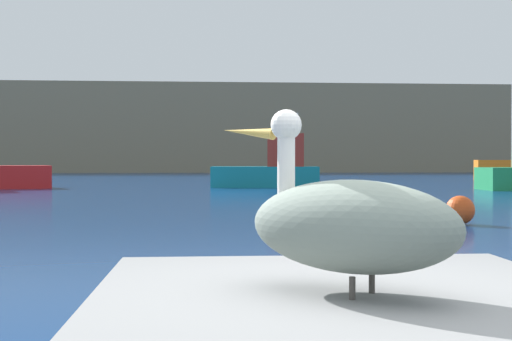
% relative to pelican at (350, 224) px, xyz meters
% --- Properties ---
extents(hillside_backdrop, '(140.00, 17.99, 9.91)m').
position_rel_pelican_xyz_m(hillside_backdrop, '(0.14, 79.81, 3.91)').
color(hillside_backdrop, '#7F755B').
rests_on(hillside_backdrop, ground).
extents(pelican, '(1.21, 1.13, 0.90)m').
position_rel_pelican_xyz_m(pelican, '(0.00, 0.00, 0.00)').
color(pelican, gray).
rests_on(pelican, pier_dock).
extents(fishing_boat_teal, '(5.48, 2.21, 3.73)m').
position_rel_pelican_xyz_m(fishing_boat_teal, '(2.54, 30.63, -0.10)').
color(fishing_boat_teal, teal).
rests_on(fishing_boat_teal, ground).
extents(mooring_buoy, '(0.61, 0.61, 0.61)m').
position_rel_pelican_xyz_m(mooring_buoy, '(4.62, 10.67, -0.74)').
color(mooring_buoy, '#E54C19').
rests_on(mooring_buoy, ground).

